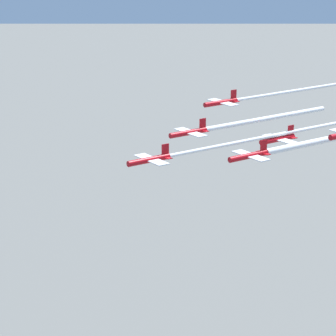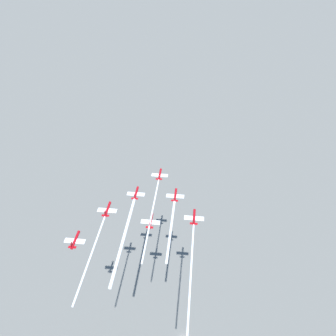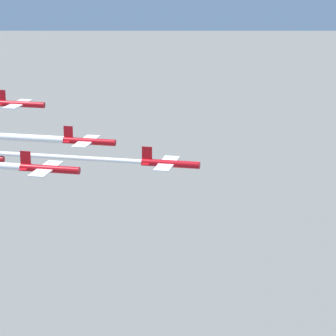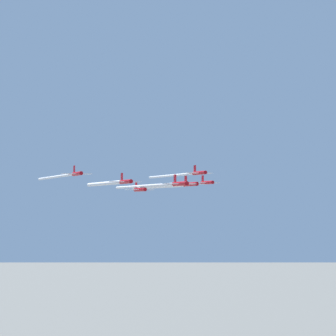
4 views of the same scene
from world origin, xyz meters
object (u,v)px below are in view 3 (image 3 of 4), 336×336
jet_3 (19,104)px  jet_0 (168,163)px  jet_1 (88,141)px  jet_2 (48,169)px

jet_3 → jet_0: bearing=59.5°
jet_0 → jet_1: jet_1 is taller
jet_0 → jet_3: 35.94m
jet_0 → jet_1: 17.86m
jet_0 → jet_3: jet_3 is taller
jet_1 → jet_2: bearing=0.0°
jet_2 → jet_3: (-8.45, -30.05, 3.19)m
jet_1 → jet_3: 18.23m
jet_0 → jet_3: bearing=-120.5°
jet_3 → jet_1: bearing=59.5°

